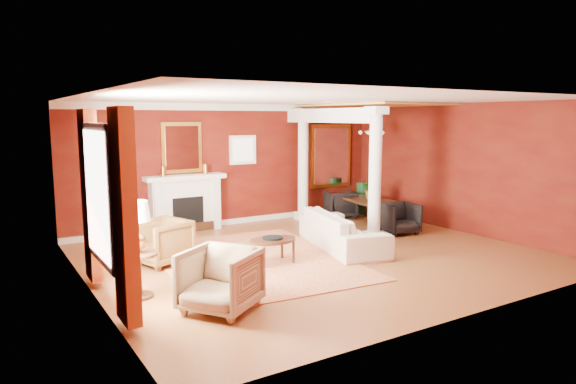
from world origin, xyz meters
TOP-DOWN VIEW (x-y plane):
  - ground at (0.00, 0.00)m, footprint 8.00×8.00m
  - room_shell at (0.00, 0.00)m, footprint 8.04×7.04m
  - fireplace at (-1.30, 3.32)m, footprint 1.85×0.42m
  - overmantel_mirror at (-1.30, 3.45)m, footprint 0.95×0.07m
  - flank_window_left at (-2.85, 3.46)m, footprint 0.70×0.07m
  - flank_window_right at (0.25, 3.46)m, footprint 0.70×0.07m
  - left_window at (-3.89, -0.60)m, footprint 0.21×2.55m
  - column_front at (1.70, 0.30)m, footprint 0.36×0.36m
  - column_back at (1.70, 3.00)m, footprint 0.36×0.36m
  - header_beam at (1.70, 1.90)m, footprint 0.30×3.20m
  - amber_ceiling at (2.85, 1.75)m, footprint 2.30×3.40m
  - dining_mirror at (2.90, 3.45)m, footprint 1.30×0.07m
  - chandelier at (2.90, 1.80)m, footprint 0.60×0.62m
  - crown_trim at (0.00, 3.46)m, footprint 8.00×0.08m
  - base_trim at (0.00, 3.46)m, footprint 8.00×0.08m
  - rug at (-1.17, 0.30)m, footprint 3.54×4.50m
  - sofa at (0.77, 0.18)m, footprint 1.27×2.54m
  - armchair_leopard at (-2.65, 0.96)m, footprint 1.02×1.06m
  - armchair_stripe at (-2.68, -1.63)m, footprint 1.21×1.23m
  - coffee_table at (-0.96, -0.07)m, footprint 0.89×0.89m
  - coffee_book at (-1.01, -0.01)m, footprint 0.15×0.02m
  - side_table at (-3.47, -0.53)m, footprint 0.56×0.56m
  - dining_table at (2.90, 1.77)m, footprint 0.82×1.75m
  - dining_chair_near at (2.65, 0.54)m, footprint 0.85×0.82m
  - dining_chair_far at (2.70, 2.74)m, footprint 0.94×0.91m
  - green_urn at (3.50, 2.83)m, footprint 0.36×0.36m
  - potted_plant at (2.85, 1.71)m, footprint 0.65×0.68m

SIDE VIEW (x-z plane):
  - ground at x=0.00m, z-range 0.00..0.00m
  - rug at x=-1.17m, z-range 0.00..0.02m
  - base_trim at x=0.00m, z-range 0.00..0.12m
  - green_urn at x=3.50m, z-range -0.09..0.78m
  - dining_chair_near at x=2.65m, z-range 0.00..0.76m
  - dining_chair_far at x=2.70m, z-range 0.00..0.76m
  - coffee_table at x=-0.96m, z-range 0.18..0.63m
  - armchair_leopard at x=-2.65m, z-range 0.00..0.88m
  - armchair_stripe at x=-2.68m, z-range 0.00..0.93m
  - dining_table at x=2.90m, z-range 0.00..0.94m
  - sofa at x=0.77m, z-range 0.00..0.96m
  - coffee_book at x=-1.01m, z-range 0.45..0.66m
  - fireplace at x=-1.30m, z-range 0.00..1.29m
  - side_table at x=-3.47m, z-range 0.23..1.64m
  - potted_plant at x=2.85m, z-range 0.94..1.37m
  - left_window at x=-3.89m, z-range 0.12..2.72m
  - column_front at x=1.70m, z-range 0.03..2.83m
  - column_back at x=1.70m, z-range 0.03..2.83m
  - dining_mirror at x=2.90m, z-range 0.70..2.40m
  - flank_window_left at x=-2.85m, z-range 1.45..2.15m
  - flank_window_right at x=0.25m, z-range 1.45..2.15m
  - overmantel_mirror at x=-1.30m, z-range 1.33..2.47m
  - room_shell at x=0.00m, z-range 0.56..3.48m
  - chandelier at x=2.90m, z-range 1.87..2.62m
  - header_beam at x=1.70m, z-range 2.46..2.78m
  - crown_trim at x=0.00m, z-range 2.74..2.90m
  - amber_ceiling at x=2.85m, z-range 2.85..2.89m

